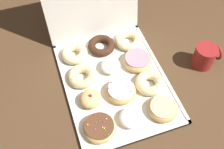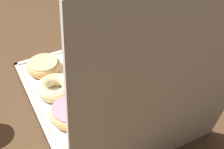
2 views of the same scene
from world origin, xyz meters
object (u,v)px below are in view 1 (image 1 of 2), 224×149
(donut_box, at_px, (115,82))
(jelly_filled_donut_3, at_px, (91,99))
(sprinkle_donut_0, at_px, (99,128))
(cruller_donut_11, at_px, (128,40))
(glazed_ring_donut_2, at_px, (163,109))
(coffee_mug, at_px, (205,56))
(chocolate_cake_ring_donut_10, at_px, (102,45))
(powdered_filled_donut_7, at_px, (110,66))
(cruller_donut_9, at_px, (74,53))
(cruller_donut_5, at_px, (150,83))
(pink_frosted_donut_8, at_px, (137,60))
(cruller_donut_6, at_px, (82,76))
(sprinkle_donut_4, at_px, (121,91))
(powdered_filled_donut_1, at_px, (131,118))

(donut_box, height_order, jelly_filled_donut_3, jelly_filled_donut_3)
(sprinkle_donut_0, distance_m, cruller_donut_11, 0.43)
(glazed_ring_donut_2, distance_m, coffee_mug, 0.30)
(chocolate_cake_ring_donut_10, bearing_deg, coffee_mug, -29.46)
(powdered_filled_donut_7, height_order, cruller_donut_9, powdered_filled_donut_7)
(cruller_donut_11, bearing_deg, cruller_donut_5, -90.46)
(donut_box, height_order, glazed_ring_donut_2, glazed_ring_donut_2)
(cruller_donut_5, height_order, pink_frosted_donut_8, same)
(glazed_ring_donut_2, xyz_separation_m, cruller_donut_9, (-0.24, 0.36, 0.00))
(glazed_ring_donut_2, height_order, cruller_donut_5, cruller_donut_5)
(glazed_ring_donut_2, xyz_separation_m, cruller_donut_6, (-0.24, 0.24, 0.00))
(glazed_ring_donut_2, bearing_deg, pink_frosted_donut_8, 90.76)
(cruller_donut_5, distance_m, coffee_mug, 0.26)
(cruller_donut_5, relative_size, chocolate_cake_ring_donut_10, 0.99)
(jelly_filled_donut_3, xyz_separation_m, cruller_donut_6, (-0.00, 0.11, -0.00))
(chocolate_cake_ring_donut_10, bearing_deg, cruller_donut_9, -176.30)
(cruller_donut_6, xyz_separation_m, pink_frosted_donut_8, (0.24, 0.00, 0.00))
(pink_frosted_donut_8, height_order, chocolate_cake_ring_donut_10, pink_frosted_donut_8)
(chocolate_cake_ring_donut_10, bearing_deg, glazed_ring_donut_2, -72.72)
(donut_box, bearing_deg, pink_frosted_donut_8, 25.74)
(cruller_donut_6, bearing_deg, cruller_donut_9, 89.95)
(cruller_donut_5, xyz_separation_m, powdered_filled_donut_7, (-0.12, 0.13, 0.00))
(donut_box, relative_size, chocolate_cake_ring_donut_10, 4.43)
(jelly_filled_donut_3, distance_m, pink_frosted_donut_8, 0.26)
(jelly_filled_donut_3, bearing_deg, sprinkle_donut_0, -91.40)
(glazed_ring_donut_2, distance_m, cruller_donut_5, 0.12)
(sprinkle_donut_0, height_order, pink_frosted_donut_8, same)
(cruller_donut_5, xyz_separation_m, chocolate_cake_ring_donut_10, (-0.12, 0.25, -0.00))
(jelly_filled_donut_3, distance_m, powdered_filled_donut_7, 0.17)
(donut_box, bearing_deg, cruller_donut_5, -27.91)
(cruller_donut_5, height_order, cruller_donut_9, same)
(glazed_ring_donut_2, relative_size, cruller_donut_9, 0.98)
(pink_frosted_donut_8, bearing_deg, powdered_filled_donut_7, 175.51)
(cruller_donut_5, distance_m, cruller_donut_11, 0.24)
(jelly_filled_donut_3, relative_size, cruller_donut_9, 0.73)
(glazed_ring_donut_2, height_order, coffee_mug, coffee_mug)
(sprinkle_donut_4, bearing_deg, coffee_mug, 5.42)
(powdered_filled_donut_7, bearing_deg, pink_frosted_donut_8, -4.49)
(cruller_donut_6, relative_size, powdered_filled_donut_7, 1.40)
(sprinkle_donut_4, bearing_deg, cruller_donut_9, 117.21)
(powdered_filled_donut_1, bearing_deg, pink_frosted_donut_8, 62.83)
(glazed_ring_donut_2, height_order, jelly_filled_donut_3, jelly_filled_donut_3)
(cruller_donut_6, height_order, cruller_donut_11, same)
(jelly_filled_donut_3, bearing_deg, powdered_filled_donut_1, -46.48)
(sprinkle_donut_0, distance_m, coffee_mug, 0.52)
(cruller_donut_5, relative_size, cruller_donut_11, 0.98)
(cruller_donut_5, relative_size, coffee_mug, 1.07)
(sprinkle_donut_4, bearing_deg, powdered_filled_donut_1, -93.03)
(jelly_filled_donut_3, relative_size, sprinkle_donut_4, 0.71)
(powdered_filled_donut_1, height_order, sprinkle_donut_4, sprinkle_donut_4)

